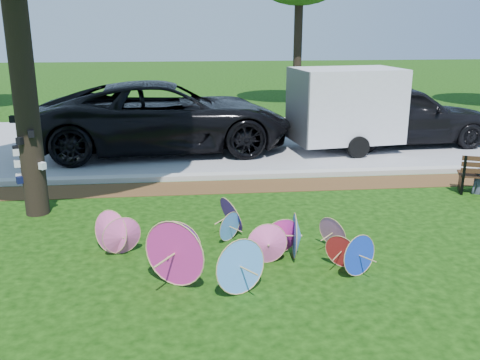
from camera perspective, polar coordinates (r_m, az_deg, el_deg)
The scene contains 8 objects.
ground at distance 7.75m, azimuth -2.18°, elevation -10.72°, with size 90.00×90.00×0.00m, color black.
mulch_strip at distance 11.93m, azimuth -3.64°, elevation -0.81°, with size 90.00×1.00×0.01m, color #472D16.
curb at distance 12.58m, azimuth -3.78°, elevation 0.37°, with size 90.00×0.30×0.12m, color #B7B5AD.
street at distance 16.62m, azimuth -4.35°, elevation 4.14°, with size 90.00×8.00×0.01m, color gray.
parasol_pile at distance 8.08m, azimuth -1.61°, elevation -6.63°, with size 4.33×2.83×0.96m.
black_van at distance 15.33m, azimuth -7.90°, elevation 6.71°, with size 3.26×7.06×1.96m, color black.
dark_pickup at distance 16.73m, azimuth 16.82°, elevation 6.70°, with size 2.13×5.31×1.81m, color black.
cargo_trailer at distance 15.45m, azimuth 11.26°, elevation 7.86°, with size 2.89×1.83×2.62m, color silver.
Camera 1 is at (-0.42, -6.88, 3.54)m, focal length 40.00 mm.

